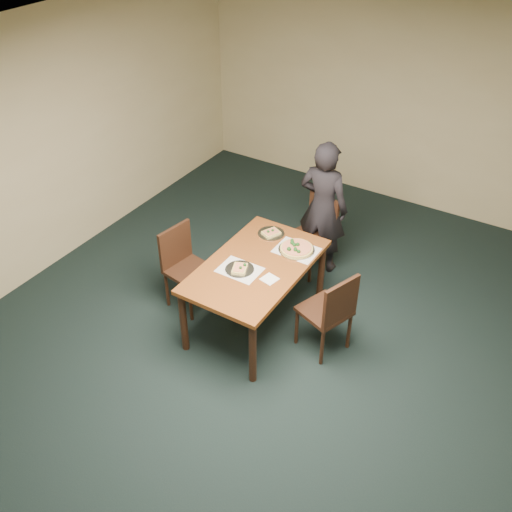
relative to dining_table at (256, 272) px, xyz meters
The scene contains 13 objects.
ground 1.12m from the dining_table, 62.88° to the right, with size 8.00×8.00×0.00m, color black.
room_shell 1.41m from the dining_table, 62.88° to the right, with size 8.00×8.00×8.00m.
dining_table is the anchor object (origin of this frame).
chair_far 1.19m from the dining_table, 86.80° to the left, with size 0.52×0.52×0.91m.
chair_left 0.84m from the dining_table, behind, with size 0.48×0.48×0.91m.
chair_right 0.82m from the dining_table, ahead, with size 0.54×0.54×0.91m.
diner 1.25m from the dining_table, 84.89° to the left, with size 0.57×0.38×1.57m, color black.
placemat_main 0.48m from the dining_table, 61.47° to the left, with size 0.42×0.32×0.00m, color white.
placemat_near 0.20m from the dining_table, 118.74° to the right, with size 0.40×0.30×0.00m, color white.
pizza_pan 0.48m from the dining_table, 61.60° to the left, with size 0.36×0.36×0.07m.
slice_plate_near 0.21m from the dining_table, 118.58° to the right, with size 0.28×0.28×0.06m.
slice_plate_far 0.56m from the dining_table, 104.95° to the left, with size 0.28×0.28×0.06m.
napkin 0.28m from the dining_table, 29.85° to the right, with size 0.14×0.14×0.01m, color white.
Camera 1 is at (1.89, -2.94, 4.08)m, focal length 40.00 mm.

